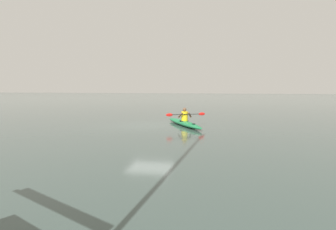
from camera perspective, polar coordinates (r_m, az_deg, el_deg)
name	(u,v)px	position (r m, az deg, el deg)	size (l,w,h in m)	color
ground_plane	(150,125)	(17.20, -3.44, -1.93)	(160.00, 160.00, 0.00)	#384742
kayak	(184,123)	(16.97, 3.02, -1.53)	(2.88, 4.58, 0.29)	#19723F
kayaker	(185,115)	(16.80, 3.19, -0.05)	(2.04, 1.16, 0.74)	yellow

